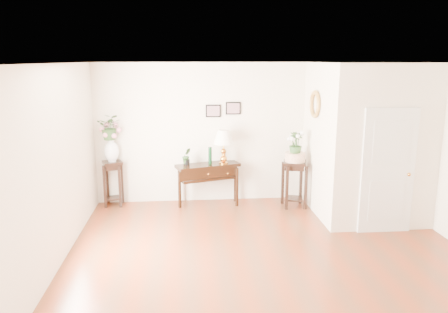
{
  "coord_description": "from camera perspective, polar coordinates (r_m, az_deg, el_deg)",
  "views": [
    {
      "loc": [
        -1.2,
        -5.91,
        2.85
      ],
      "look_at": [
        -0.56,
        1.3,
        1.24
      ],
      "focal_mm": 35.0,
      "sensor_mm": 36.0,
      "label": 1
    }
  ],
  "objects": [
    {
      "name": "green_vase",
      "position": [
        8.57,
        -1.83,
        0.12
      ],
      "size": [
        0.09,
        0.09,
        0.34
      ],
      "primitive_type": "cylinder",
      "rotation": [
        0.0,
        0.0,
        -0.35
      ],
      "color": "black",
      "rests_on": "console_table"
    },
    {
      "name": "plant_stand_a",
      "position": [
        8.93,
        -14.24,
        -3.43
      ],
      "size": [
        0.44,
        0.44,
        0.9
      ],
      "primitive_type": "cube",
      "rotation": [
        0.0,
        0.0,
        0.33
      ],
      "color": "black",
      "rests_on": "floor"
    },
    {
      "name": "partition",
      "position": [
        8.48,
        17.92,
        2.11
      ],
      "size": [
        1.8,
        1.95,
        2.8
      ],
      "primitive_type": "cube",
      "color": "beige",
      "rests_on": "floor"
    },
    {
      "name": "porcelain_vase",
      "position": [
        8.77,
        -14.47,
        0.81
      ],
      "size": [
        0.34,
        0.34,
        0.48
      ],
      "primitive_type": null,
      "rotation": [
        0.0,
        0.0,
        -0.27
      ],
      "color": "silver",
      "rests_on": "plant_stand_a"
    },
    {
      "name": "narcissus",
      "position": [
        8.51,
        9.32,
        1.64
      ],
      "size": [
        0.31,
        0.31,
        0.45
      ],
      "primitive_type": "imported",
      "rotation": [
        0.0,
        0.0,
        0.27
      ],
      "color": "#284A1F",
      "rests_on": "ceramic_bowl"
    },
    {
      "name": "wall_ornament",
      "position": [
        8.19,
        11.78,
        6.7
      ],
      "size": [
        0.07,
        0.51,
        0.51
      ],
      "primitive_type": "torus",
      "rotation": [
        0.0,
        1.57,
        0.0
      ],
      "color": "gold",
      "rests_on": "partition"
    },
    {
      "name": "door",
      "position": [
        7.67,
        20.61,
        -1.84
      ],
      "size": [
        0.9,
        0.05,
        2.1
      ],
      "primitive_type": "cube",
      "color": "silver",
      "rests_on": "floor"
    },
    {
      "name": "console_table",
      "position": [
        8.72,
        -2.1,
        -3.65
      ],
      "size": [
        1.32,
        0.78,
        0.83
      ],
      "primitive_type": "cube",
      "rotation": [
        0.0,
        0.0,
        0.31
      ],
      "color": "black",
      "rests_on": "floor"
    },
    {
      "name": "wall_back",
      "position": [
        8.86,
        2.8,
        3.13
      ],
      "size": [
        6.0,
        0.02,
        2.8
      ],
      "primitive_type": "cube",
      "color": "beige",
      "rests_on": "ground"
    },
    {
      "name": "table_lamp",
      "position": [
        8.56,
        -0.05,
        1.33
      ],
      "size": [
        0.5,
        0.5,
        0.68
      ],
      "primitive_type": "cube",
      "rotation": [
        0.0,
        0.0,
        -0.34
      ],
      "color": "#BF7824",
      "rests_on": "console_table"
    },
    {
      "name": "lily_arrangement",
      "position": [
        8.7,
        -14.63,
        3.57
      ],
      "size": [
        0.5,
        0.45,
        0.51
      ],
      "primitive_type": "imported",
      "rotation": [
        0.0,
        0.0,
        -0.13
      ],
      "color": "#284A1F",
      "rests_on": "porcelain_vase"
    },
    {
      "name": "art_print_right",
      "position": [
        8.74,
        1.22,
        6.32
      ],
      "size": [
        0.3,
        0.02,
        0.25
      ],
      "primitive_type": "cube",
      "color": "black",
      "rests_on": "wall_back"
    },
    {
      "name": "plant_stand_b",
      "position": [
        8.7,
        9.13,
        -3.57
      ],
      "size": [
        0.53,
        0.53,
        0.91
      ],
      "primitive_type": "cube",
      "rotation": [
        0.0,
        0.0,
        -0.27
      ],
      "color": "black",
      "rests_on": "floor"
    },
    {
      "name": "floor",
      "position": [
        6.67,
        5.95,
        -12.82
      ],
      "size": [
        6.0,
        5.5,
        0.02
      ],
      "primitive_type": "cube",
      "color": "maroon",
      "rests_on": "ground"
    },
    {
      "name": "art_print_left",
      "position": [
        8.71,
        -1.42,
        5.97
      ],
      "size": [
        0.3,
        0.02,
        0.25
      ],
      "primitive_type": "cube",
      "color": "black",
      "rests_on": "wall_back"
    },
    {
      "name": "potted_plant",
      "position": [
        8.56,
        -4.92,
        -0.03
      ],
      "size": [
        0.21,
        0.19,
        0.31
      ],
      "primitive_type": "imported",
      "rotation": [
        0.0,
        0.0,
        0.38
      ],
      "color": "#284A1F",
      "rests_on": "console_table"
    },
    {
      "name": "ceramic_bowl",
      "position": [
        8.57,
        9.26,
        -0.12
      ],
      "size": [
        0.49,
        0.49,
        0.17
      ],
      "primitive_type": "cylinder",
      "rotation": [
        0.0,
        0.0,
        0.3
      ],
      "color": "beige",
      "rests_on": "plant_stand_b"
    },
    {
      "name": "wall_left",
      "position": [
        6.34,
        -21.41,
        -1.53
      ],
      "size": [
        0.02,
        5.5,
        2.8
      ],
      "primitive_type": "cube",
      "color": "beige",
      "rests_on": "ground"
    },
    {
      "name": "ceiling",
      "position": [
        6.03,
        6.56,
        12.01
      ],
      "size": [
        6.0,
        5.5,
        0.02
      ],
      "primitive_type": "cube",
      "color": "white",
      "rests_on": "ground"
    },
    {
      "name": "wall_front",
      "position": [
        3.67,
        14.71,
        -11.11
      ],
      "size": [
        6.0,
        0.02,
        2.8
      ],
      "primitive_type": "cube",
      "color": "beige",
      "rests_on": "ground"
    }
  ]
}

